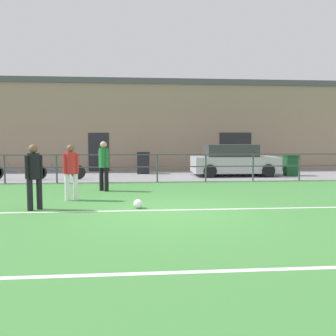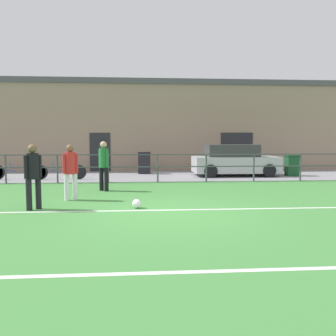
{
  "view_description": "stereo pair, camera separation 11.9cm",
  "coord_description": "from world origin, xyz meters",
  "px_view_note": "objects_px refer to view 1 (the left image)",
  "views": [
    {
      "loc": [
        -0.77,
        -8.21,
        1.73
      ],
      "look_at": [
        0.27,
        4.02,
        0.74
      ],
      "focal_mm": 37.56,
      "sensor_mm": 36.0,
      "label": 1
    },
    {
      "loc": [
        -0.66,
        -8.22,
        1.73
      ],
      "look_at": [
        0.27,
        4.02,
        0.74
      ],
      "focal_mm": 37.56,
      "sensor_mm": 36.0,
      "label": 2
    }
  ],
  "objects_px": {
    "soccer_ball_match": "(138,204)",
    "player_winger": "(104,163)",
    "player_striker": "(71,169)",
    "bicycle_parked_2": "(59,172)",
    "bicycle_parked_1": "(16,172)",
    "trash_bin_0": "(291,165)",
    "trash_bin_1": "(143,163)",
    "player_goalkeeper": "(34,173)",
    "parked_car_red": "(233,161)"
  },
  "relations": [
    {
      "from": "trash_bin_0",
      "to": "player_goalkeeper",
      "type": "bearing_deg",
      "value": -143.24
    },
    {
      "from": "player_goalkeeper",
      "to": "soccer_ball_match",
      "type": "xyz_separation_m",
      "value": [
        2.53,
        0.0,
        -0.8
      ]
    },
    {
      "from": "player_winger",
      "to": "trash_bin_0",
      "type": "distance_m",
      "value": 9.41
    },
    {
      "from": "soccer_ball_match",
      "to": "trash_bin_1",
      "type": "distance_m",
      "value": 8.94
    },
    {
      "from": "soccer_ball_match",
      "to": "bicycle_parked_1",
      "type": "relative_size",
      "value": 0.1
    },
    {
      "from": "bicycle_parked_1",
      "to": "parked_car_red",
      "type": "bearing_deg",
      "value": 5.8
    },
    {
      "from": "bicycle_parked_1",
      "to": "player_goalkeeper",
      "type": "bearing_deg",
      "value": -68.24
    },
    {
      "from": "bicycle_parked_2",
      "to": "trash_bin_0",
      "type": "distance_m",
      "value": 10.69
    },
    {
      "from": "soccer_ball_match",
      "to": "player_winger",
      "type": "bearing_deg",
      "value": 110.21
    },
    {
      "from": "parked_car_red",
      "to": "bicycle_parked_1",
      "type": "bearing_deg",
      "value": -174.2
    },
    {
      "from": "bicycle_parked_1",
      "to": "player_striker",
      "type": "bearing_deg",
      "value": -58.12
    },
    {
      "from": "player_striker",
      "to": "trash_bin_0",
      "type": "height_order",
      "value": "player_striker"
    },
    {
      "from": "bicycle_parked_1",
      "to": "trash_bin_0",
      "type": "relative_size",
      "value": 2.4
    },
    {
      "from": "parked_car_red",
      "to": "bicycle_parked_1",
      "type": "height_order",
      "value": "parked_car_red"
    },
    {
      "from": "bicycle_parked_1",
      "to": "soccer_ball_match",
      "type": "bearing_deg",
      "value": -51.96
    },
    {
      "from": "bicycle_parked_1",
      "to": "trash_bin_1",
      "type": "distance_m",
      "value": 5.91
    },
    {
      "from": "soccer_ball_match",
      "to": "parked_car_red",
      "type": "relative_size",
      "value": 0.06
    },
    {
      "from": "player_goalkeeper",
      "to": "bicycle_parked_1",
      "type": "distance_m",
      "value": 7.14
    },
    {
      "from": "player_striker",
      "to": "bicycle_parked_2",
      "type": "height_order",
      "value": "player_striker"
    },
    {
      "from": "player_goalkeeper",
      "to": "parked_car_red",
      "type": "relative_size",
      "value": 0.41
    },
    {
      "from": "player_striker",
      "to": "bicycle_parked_2",
      "type": "bearing_deg",
      "value": -93.64
    },
    {
      "from": "player_striker",
      "to": "player_winger",
      "type": "distance_m",
      "value": 1.92
    },
    {
      "from": "player_striker",
      "to": "player_winger",
      "type": "height_order",
      "value": "player_winger"
    },
    {
      "from": "soccer_ball_match",
      "to": "bicycle_parked_1",
      "type": "height_order",
      "value": "bicycle_parked_1"
    },
    {
      "from": "player_goalkeeper",
      "to": "player_striker",
      "type": "xyz_separation_m",
      "value": [
        0.64,
        1.34,
        -0.01
      ]
    },
    {
      "from": "player_winger",
      "to": "soccer_ball_match",
      "type": "bearing_deg",
      "value": -26.37
    },
    {
      "from": "parked_car_red",
      "to": "player_striker",
      "type": "bearing_deg",
      "value": -135.76
    },
    {
      "from": "bicycle_parked_2",
      "to": "trash_bin_1",
      "type": "xyz_separation_m",
      "value": [
        3.67,
        2.31,
        0.23
      ]
    },
    {
      "from": "player_winger",
      "to": "soccer_ball_match",
      "type": "xyz_separation_m",
      "value": [
        1.14,
        -3.11,
        -0.84
      ]
    },
    {
      "from": "parked_car_red",
      "to": "player_winger",
      "type": "bearing_deg",
      "value": -141.65
    },
    {
      "from": "bicycle_parked_2",
      "to": "trash_bin_1",
      "type": "relative_size",
      "value": 2.07
    },
    {
      "from": "player_goalkeeper",
      "to": "bicycle_parked_2",
      "type": "distance_m",
      "value": 6.7
    },
    {
      "from": "parked_car_red",
      "to": "bicycle_parked_2",
      "type": "relative_size",
      "value": 1.76
    },
    {
      "from": "player_striker",
      "to": "soccer_ball_match",
      "type": "bearing_deg",
      "value": 125.08
    },
    {
      "from": "player_goalkeeper",
      "to": "bicycle_parked_1",
      "type": "height_order",
      "value": "player_goalkeeper"
    },
    {
      "from": "player_winger",
      "to": "trash_bin_1",
      "type": "bearing_deg",
      "value": 119.8
    },
    {
      "from": "player_winger",
      "to": "trash_bin_0",
      "type": "relative_size",
      "value": 1.71
    },
    {
      "from": "soccer_ball_match",
      "to": "trash_bin_0",
      "type": "xyz_separation_m",
      "value": [
        7.26,
        7.31,
        0.4
      ]
    },
    {
      "from": "player_goalkeeper",
      "to": "parked_car_red",
      "type": "distance_m",
      "value": 10.37
    },
    {
      "from": "bicycle_parked_1",
      "to": "bicycle_parked_2",
      "type": "height_order",
      "value": "bicycle_parked_1"
    },
    {
      "from": "player_striker",
      "to": "bicycle_parked_2",
      "type": "distance_m",
      "value": 5.51
    },
    {
      "from": "player_striker",
      "to": "soccer_ball_match",
      "type": "distance_m",
      "value": 2.45
    },
    {
      "from": "player_striker",
      "to": "trash_bin_0",
      "type": "xyz_separation_m",
      "value": [
        9.16,
        5.97,
        -0.39
      ]
    },
    {
      "from": "player_striker",
      "to": "parked_car_red",
      "type": "relative_size",
      "value": 0.4
    },
    {
      "from": "player_striker",
      "to": "bicycle_parked_2",
      "type": "relative_size",
      "value": 0.71
    },
    {
      "from": "bicycle_parked_1",
      "to": "trash_bin_1",
      "type": "bearing_deg",
      "value": 23.05
    },
    {
      "from": "player_winger",
      "to": "parked_car_red",
      "type": "xyz_separation_m",
      "value": [
        5.67,
        4.49,
        -0.22
      ]
    },
    {
      "from": "player_goalkeeper",
      "to": "player_striker",
      "type": "distance_m",
      "value": 1.49
    },
    {
      "from": "soccer_ball_match",
      "to": "parked_car_red",
      "type": "bearing_deg",
      "value": 59.21
    },
    {
      "from": "parked_car_red",
      "to": "bicycle_parked_2",
      "type": "height_order",
      "value": "parked_car_red"
    }
  ]
}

